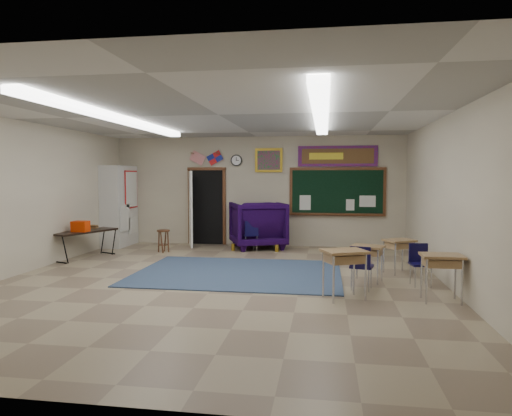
# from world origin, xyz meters

# --- Properties ---
(floor) EXTENTS (9.00, 9.00, 0.00)m
(floor) POSITION_xyz_m (0.00, 0.00, 0.00)
(floor) COLOR gray
(floor) RESTS_ON ground
(back_wall) EXTENTS (8.00, 0.04, 3.00)m
(back_wall) POSITION_xyz_m (0.00, 4.50, 1.50)
(back_wall) COLOR beige
(back_wall) RESTS_ON floor
(front_wall) EXTENTS (8.00, 0.04, 3.00)m
(front_wall) POSITION_xyz_m (0.00, -4.50, 1.50)
(front_wall) COLOR beige
(front_wall) RESTS_ON floor
(left_wall) EXTENTS (0.04, 9.00, 3.00)m
(left_wall) POSITION_xyz_m (-4.00, 0.00, 1.50)
(left_wall) COLOR beige
(left_wall) RESTS_ON floor
(right_wall) EXTENTS (0.04, 9.00, 3.00)m
(right_wall) POSITION_xyz_m (4.00, 0.00, 1.50)
(right_wall) COLOR beige
(right_wall) RESTS_ON floor
(ceiling) EXTENTS (8.00, 9.00, 0.04)m
(ceiling) POSITION_xyz_m (0.00, 0.00, 3.00)
(ceiling) COLOR silver
(ceiling) RESTS_ON back_wall
(area_rug) EXTENTS (4.00, 3.00, 0.02)m
(area_rug) POSITION_xyz_m (0.20, 0.80, 0.01)
(area_rug) COLOR #303F5C
(area_rug) RESTS_ON floor
(fluorescent_strips) EXTENTS (3.86, 6.00, 0.10)m
(fluorescent_strips) POSITION_xyz_m (0.00, 0.00, 2.94)
(fluorescent_strips) COLOR white
(fluorescent_strips) RESTS_ON ceiling
(doorway) EXTENTS (1.10, 0.89, 2.16)m
(doorway) POSITION_xyz_m (-1.50, 4.35, 1.06)
(doorway) COLOR black
(doorway) RESTS_ON back_wall
(chalkboard) EXTENTS (2.55, 0.14, 1.30)m
(chalkboard) POSITION_xyz_m (2.20, 4.46, 1.46)
(chalkboard) COLOR #582F19
(chalkboard) RESTS_ON back_wall
(bulletin_board) EXTENTS (2.10, 0.05, 0.55)m
(bulletin_board) POSITION_xyz_m (2.20, 4.47, 2.45)
(bulletin_board) COLOR #AC0E1E
(bulletin_board) RESTS_ON back_wall
(framed_art_print) EXTENTS (0.75, 0.05, 0.65)m
(framed_art_print) POSITION_xyz_m (0.35, 4.47, 2.35)
(framed_art_print) COLOR #A68320
(framed_art_print) RESTS_ON back_wall
(wall_clock) EXTENTS (0.32, 0.05, 0.32)m
(wall_clock) POSITION_xyz_m (-0.55, 4.47, 2.35)
(wall_clock) COLOR black
(wall_clock) RESTS_ON back_wall
(wall_flags) EXTENTS (1.16, 0.06, 0.70)m
(wall_flags) POSITION_xyz_m (-1.40, 4.44, 2.48)
(wall_flags) COLOR red
(wall_flags) RESTS_ON back_wall
(storage_cabinet) EXTENTS (0.59, 1.25, 2.20)m
(storage_cabinet) POSITION_xyz_m (-3.71, 3.85, 1.10)
(storage_cabinet) COLOR beige
(storage_cabinet) RESTS_ON floor
(wingback_armchair) EXTENTS (1.74, 1.76, 1.25)m
(wingback_armchair) POSITION_xyz_m (0.12, 4.01, 0.62)
(wingback_armchair) COLOR black
(wingback_armchair) RESTS_ON floor
(student_chair_reading) EXTENTS (0.52, 0.52, 0.79)m
(student_chair_reading) POSITION_xyz_m (-0.02, 3.51, 0.39)
(student_chair_reading) COLOR black
(student_chair_reading) RESTS_ON floor
(student_chair_desk_a) EXTENTS (0.46, 0.46, 0.75)m
(student_chair_desk_a) POSITION_xyz_m (2.51, -0.17, 0.38)
(student_chair_desk_a) COLOR black
(student_chair_desk_a) RESTS_ON floor
(student_chair_desk_b) EXTENTS (0.41, 0.41, 0.73)m
(student_chair_desk_b) POSITION_xyz_m (3.55, 0.24, 0.36)
(student_chair_desk_b) COLOR black
(student_chair_desk_b) RESTS_ON floor
(student_desk_front_left) EXTENTS (0.66, 0.58, 0.66)m
(student_desk_front_left) POSITION_xyz_m (2.65, 0.43, 0.37)
(student_desk_front_left) COLOR #A37C4B
(student_desk_front_left) RESTS_ON floor
(student_desk_front_right) EXTENTS (0.69, 0.65, 0.67)m
(student_desk_front_right) POSITION_xyz_m (3.34, 1.28, 0.37)
(student_desk_front_right) COLOR #A37C4B
(student_desk_front_right) RESTS_ON floor
(student_desk_back_left) EXTENTS (0.78, 0.70, 0.77)m
(student_desk_back_left) POSITION_xyz_m (2.19, -0.83, 0.43)
(student_desk_back_left) COLOR #A37C4B
(student_desk_back_left) RESTS_ON floor
(student_desk_back_right) EXTENTS (0.61, 0.46, 0.73)m
(student_desk_back_right) POSITION_xyz_m (3.65, -0.75, 0.41)
(student_desk_back_right) COLOR #A37C4B
(student_desk_back_right) RESTS_ON floor
(folding_table) EXTENTS (1.04, 1.65, 0.89)m
(folding_table) POSITION_xyz_m (-3.65, 1.88, 0.35)
(folding_table) COLOR black
(folding_table) RESTS_ON floor
(wooden_stool) EXTENTS (0.32, 0.32, 0.57)m
(wooden_stool) POSITION_xyz_m (-2.13, 2.95, 0.29)
(wooden_stool) COLOR #532F19
(wooden_stool) RESTS_ON floor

